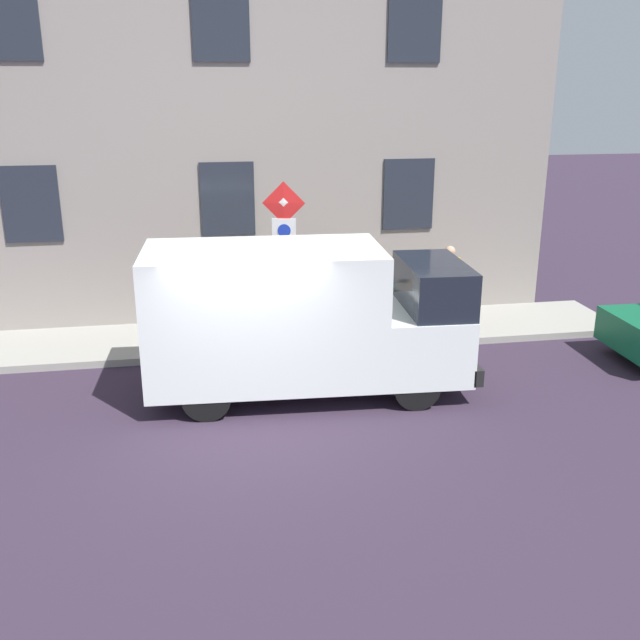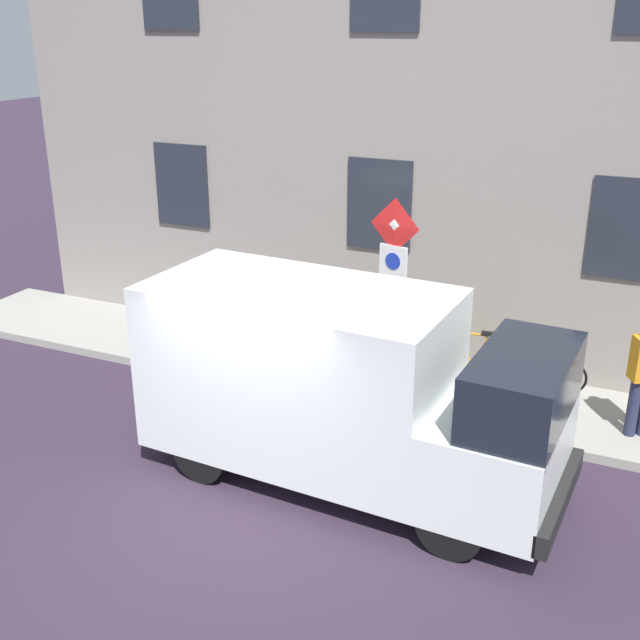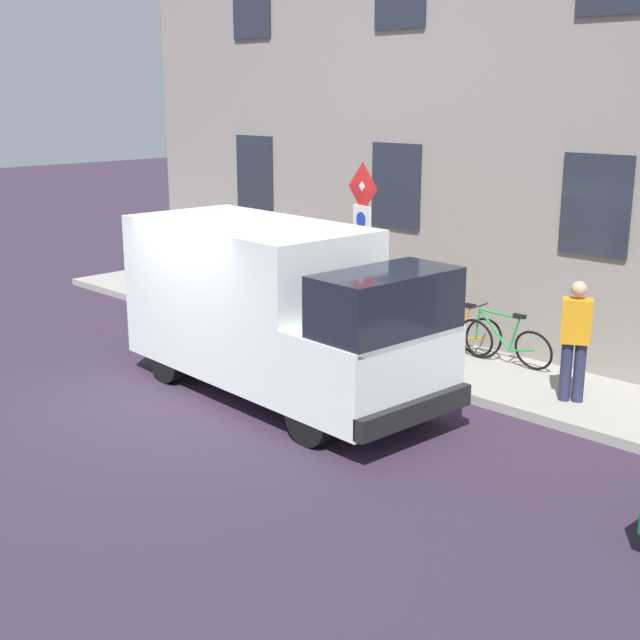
# 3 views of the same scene
# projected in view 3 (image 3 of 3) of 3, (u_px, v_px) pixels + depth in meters

# --- Properties ---
(ground_plane) EXTENTS (80.00, 80.00, 0.00)m
(ground_plane) POSITION_uv_depth(u_px,v_px,m) (175.00, 397.00, 12.67)
(ground_plane) COLOR #322637
(sidewalk_slab) EXTENTS (2.12, 15.98, 0.14)m
(sidewalk_slab) POSITION_uv_depth(u_px,v_px,m) (355.00, 340.00, 15.31)
(sidewalk_slab) COLOR #9D9A91
(sidewalk_slab) RESTS_ON ground_plane
(building_facade) EXTENTS (0.75, 13.98, 8.51)m
(building_facade) POSITION_uv_depth(u_px,v_px,m) (412.00, 97.00, 15.19)
(building_facade) COLOR gray
(building_facade) RESTS_ON ground_plane
(sign_post_stacked) EXTENTS (0.20, 0.55, 3.04)m
(sign_post_stacked) POSITION_uv_depth(u_px,v_px,m) (363.00, 233.00, 13.55)
(sign_post_stacked) COLOR #474C47
(sign_post_stacked) RESTS_ON sidewalk_slab
(delivery_van) EXTENTS (2.27, 5.43, 2.50)m
(delivery_van) POSITION_uv_depth(u_px,v_px,m) (275.00, 307.00, 12.45)
(delivery_van) COLOR white
(delivery_van) RESTS_ON ground_plane
(bicycle_green) EXTENTS (0.46, 1.72, 0.89)m
(bicycle_green) POSITION_uv_depth(u_px,v_px,m) (504.00, 341.00, 13.67)
(bicycle_green) COLOR black
(bicycle_green) RESTS_ON sidewalk_slab
(bicycle_orange) EXTENTS (0.48, 1.72, 0.89)m
(bicycle_orange) POSITION_uv_depth(u_px,v_px,m) (455.00, 330.00, 14.32)
(bicycle_orange) COLOR black
(bicycle_orange) RESTS_ON sidewalk_slab
(bicycle_red) EXTENTS (0.46, 1.71, 0.89)m
(bicycle_red) POSITION_uv_depth(u_px,v_px,m) (411.00, 320.00, 14.97)
(bicycle_red) COLOR black
(bicycle_red) RESTS_ON sidewalk_slab
(bicycle_black) EXTENTS (0.46, 1.72, 0.89)m
(bicycle_black) POSITION_uv_depth(u_px,v_px,m) (370.00, 310.00, 15.62)
(bicycle_black) COLOR black
(bicycle_black) RESTS_ON sidewalk_slab
(pedestrian) EXTENTS (0.42, 0.48, 1.72)m
(pedestrian) POSITION_uv_depth(u_px,v_px,m) (575.00, 337.00, 11.88)
(pedestrian) COLOR #262B47
(pedestrian) RESTS_ON sidewalk_slab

